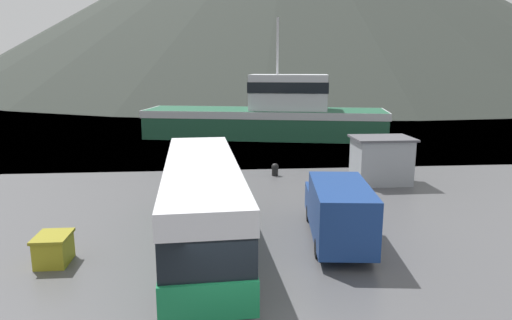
{
  "coord_description": "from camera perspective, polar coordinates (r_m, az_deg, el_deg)",
  "views": [
    {
      "loc": [
        -0.43,
        -9.88,
        6.75
      ],
      "look_at": [
        1.5,
        12.78,
        2.0
      ],
      "focal_mm": 32.0,
      "sensor_mm": 36.0,
      "label": 1
    }
  ],
  "objects": [
    {
      "name": "delivery_van",
      "position": [
        18.0,
        10.23,
        -6.11
      ],
      "size": [
        2.76,
        6.51,
        2.4
      ],
      "rotation": [
        0.0,
        0.0,
        -0.12
      ],
      "color": "navy",
      "rests_on": "ground"
    },
    {
      "name": "fishing_boat",
      "position": [
        43.17,
        1.75,
        5.7
      ],
      "size": [
        23.09,
        9.99,
        10.97
      ],
      "rotation": [
        0.0,
        0.0,
        1.37
      ],
      "color": "#1E5138",
      "rests_on": "water_surface"
    },
    {
      "name": "storage_bin",
      "position": [
        17.48,
        -23.98,
        -10.12
      ],
      "size": [
        1.13,
        1.39,
        1.04
      ],
      "color": "olive",
      "rests_on": "ground"
    },
    {
      "name": "water_surface",
      "position": [
        149.34,
        -4.76,
        9.16
      ],
      "size": [
        240.0,
        240.0,
        0.0
      ],
      "primitive_type": "plane",
      "color": "#3D5160",
      "rests_on": "ground"
    },
    {
      "name": "mooring_bollard",
      "position": [
        28.32,
        2.39,
        -1.15
      ],
      "size": [
        0.45,
        0.45,
        0.78
      ],
      "color": "black",
      "rests_on": "ground"
    },
    {
      "name": "dock_kiosk",
      "position": [
        27.4,
        15.37,
        0.02
      ],
      "size": [
        3.38,
        2.55,
        2.69
      ],
      "color": "#93999E",
      "rests_on": "ground"
    },
    {
      "name": "tour_bus",
      "position": [
        16.89,
        -6.74,
        -5.1
      ],
      "size": [
        3.18,
        11.71,
        3.32
      ],
      "rotation": [
        0.0,
        0.0,
        0.06
      ],
      "color": "#146B3D",
      "rests_on": "ground"
    }
  ]
}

